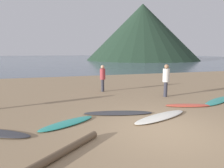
% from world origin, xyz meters
% --- Properties ---
extents(ground_plane, '(120.00, 120.00, 0.20)m').
position_xyz_m(ground_plane, '(0.00, 10.00, -0.10)').
color(ground_plane, '#997C5B').
rests_on(ground_plane, ground).
extents(ocean_water, '(140.00, 100.00, 0.01)m').
position_xyz_m(ocean_water, '(0.00, 63.97, 0.00)').
color(ocean_water, slate).
rests_on(ocean_water, ground).
extents(headland_hill, '(30.13, 30.13, 14.80)m').
position_xyz_m(headland_hill, '(20.58, 45.80, 7.40)').
color(headland_hill, '#1E3323').
rests_on(headland_hill, ground).
extents(surfboard_1, '(2.01, 1.42, 0.08)m').
position_xyz_m(surfboard_1, '(-2.76, 1.32, 0.04)').
color(surfboard_1, teal).
rests_on(surfboard_1, ground).
extents(surfboard_2, '(2.63, 1.14, 0.08)m').
position_xyz_m(surfboard_2, '(-0.84, 1.90, 0.04)').
color(surfboard_2, '#333338').
rests_on(surfboard_2, ground).
extents(surfboard_3, '(2.54, 1.41, 0.10)m').
position_xyz_m(surfboard_3, '(0.46, 1.01, 0.05)').
color(surfboard_3, silver).
rests_on(surfboard_3, ground).
extents(surfboard_4, '(1.99, 1.00, 0.08)m').
position_xyz_m(surfboard_4, '(2.37, 2.04, 0.04)').
color(surfboard_4, '#D84C38').
rests_on(surfboard_4, ground).
extents(surfboard_5, '(2.56, 1.61, 0.09)m').
position_xyz_m(surfboard_5, '(4.27, 2.33, 0.04)').
color(surfboard_5, teal).
rests_on(surfboard_5, ground).
extents(person_0, '(0.34, 0.34, 1.68)m').
position_xyz_m(person_0, '(2.43, 3.95, 0.99)').
color(person_0, '#2D2D38').
rests_on(person_0, ground).
extents(person_3, '(0.31, 0.31, 1.55)m').
position_xyz_m(person_3, '(-0.37, 6.20, 0.91)').
color(person_3, '#2D2D38').
rests_on(person_3, ground).
extents(driftwood_log, '(1.86, 1.63, 0.18)m').
position_xyz_m(driftwood_log, '(-2.99, -0.63, 0.09)').
color(driftwood_log, brown).
rests_on(driftwood_log, ground).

